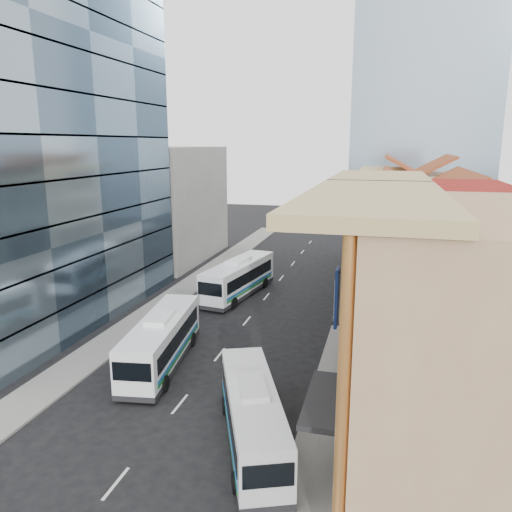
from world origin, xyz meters
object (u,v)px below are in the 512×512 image
(bus_left_far, at_px, (239,277))
(bus_right, at_px, (252,414))
(shophouse_tan, at_px, (460,352))
(bus_left_near, at_px, (162,339))
(office_tower, at_px, (30,136))

(bus_left_far, distance_m, bus_right, 24.60)
(shophouse_tan, relative_size, bus_left_near, 1.27)
(office_tower, bearing_deg, bus_left_near, -25.05)
(bus_left_far, relative_size, bus_right, 1.14)
(office_tower, height_order, bus_right, office_tower)
(shophouse_tan, xyz_separation_m, bus_left_far, (-16.68, 23.68, -4.15))
(shophouse_tan, distance_m, office_tower, 35.19)
(bus_left_near, xyz_separation_m, bus_right, (8.18, -7.23, -0.15))
(shophouse_tan, xyz_separation_m, bus_right, (-9.00, 0.32, -4.38))
(shophouse_tan, distance_m, bus_right, 10.02)
(bus_left_near, distance_m, bus_left_far, 16.15)
(shophouse_tan, distance_m, bus_left_near, 19.24)
(shophouse_tan, height_order, bus_right, shophouse_tan)
(bus_right, bearing_deg, bus_left_far, 86.07)
(shophouse_tan, bearing_deg, office_tower, 155.70)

